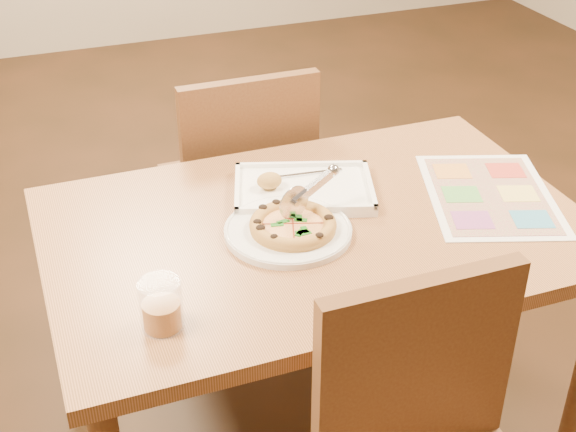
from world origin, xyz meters
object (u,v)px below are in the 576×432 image
object	(u,v)px
chair_far	(243,169)
glass_tumbler	(161,308)
pizza	(293,225)
pizza_cutter	(307,192)
appetizer_tray	(301,190)
menu	(490,195)
dining_table	(316,253)
plate	(288,231)

from	to	relation	value
chair_far	glass_tumbler	size ratio (longest dim) A/B	4.34
pizza	pizza_cutter	size ratio (longest dim) A/B	1.27
appetizer_tray	menu	xyz separation A→B (m)	(0.45, -0.18, -0.01)
appetizer_tray	glass_tumbler	size ratio (longest dim) A/B	3.79
pizza_cutter	dining_table	bearing A→B (deg)	-37.51
chair_far	pizza	xyz separation A→B (m)	(-0.07, -0.63, 0.18)
plate	glass_tumbler	xyz separation A→B (m)	(-0.36, -0.23, 0.04)
dining_table	appetizer_tray	bearing A→B (deg)	83.45
glass_tumbler	menu	size ratio (longest dim) A/B	0.25
glass_tumbler	plate	bearing A→B (deg)	33.23
dining_table	chair_far	world-z (taller)	chair_far
appetizer_tray	pizza_cutter	bearing A→B (deg)	-105.92
pizza_cutter	appetizer_tray	world-z (taller)	pizza_cutter
plate	menu	world-z (taller)	plate
pizza	glass_tumbler	distance (m)	0.43
glass_tumbler	pizza	bearing A→B (deg)	31.70
dining_table	pizza_cutter	distance (m)	0.18
dining_table	plate	size ratio (longest dim) A/B	4.28
pizza	pizza_cutter	xyz separation A→B (m)	(0.05, 0.03, 0.06)
plate	chair_far	bearing A→B (deg)	82.58
dining_table	pizza_cutter	size ratio (longest dim) A/B	8.00
plate	pizza_cutter	world-z (taller)	pizza_cutter
pizza	appetizer_tray	distance (m)	0.19
dining_table	plate	distance (m)	0.12
dining_table	menu	distance (m)	0.48
dining_table	pizza	world-z (taller)	pizza
dining_table	chair_far	xyz separation A→B (m)	(-0.00, 0.60, -0.07)
chair_far	menu	distance (m)	0.80
chair_far	glass_tumbler	distance (m)	0.98
pizza	appetizer_tray	xyz separation A→B (m)	(0.09, 0.17, -0.01)
plate	glass_tumbler	size ratio (longest dim) A/B	2.81
pizza	glass_tumbler	world-z (taller)	glass_tumbler
plate	pizza_cutter	bearing A→B (deg)	24.42
glass_tumbler	menu	bearing A→B (deg)	13.73
chair_far	pizza	size ratio (longest dim) A/B	2.28
pizza_cutter	glass_tumbler	size ratio (longest dim) A/B	1.50
pizza	appetizer_tray	bearing A→B (deg)	62.93
pizza	glass_tumbler	size ratio (longest dim) A/B	1.91
chair_far	appetizer_tray	xyz separation A→B (m)	(0.02, -0.46, 0.17)
dining_table	pizza_cutter	world-z (taller)	pizza_cutter
dining_table	pizza_cutter	bearing A→B (deg)	160.90
pizza	plate	bearing A→B (deg)	142.27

